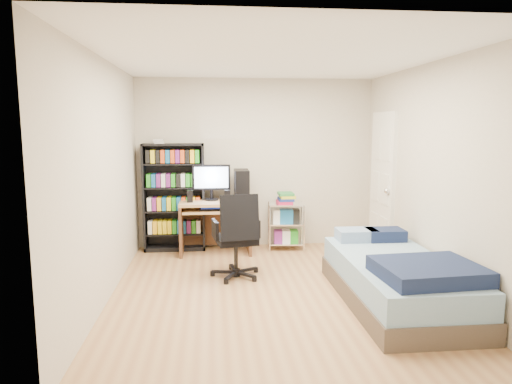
{
  "coord_description": "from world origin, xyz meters",
  "views": [
    {
      "loc": [
        -0.65,
        -4.79,
        1.81
      ],
      "look_at": [
        -0.15,
        0.4,
        1.05
      ],
      "focal_mm": 32.0,
      "sensor_mm": 36.0,
      "label": 1
    }
  ],
  "objects": [
    {
      "name": "room",
      "position": [
        0.0,
        0.0,
        1.25
      ],
      "size": [
        3.58,
        4.08,
        2.58
      ],
      "color": "#AB8155",
      "rests_on": "ground"
    },
    {
      "name": "media_shelf",
      "position": [
        -1.2,
        1.84,
        0.8
      ],
      "size": [
        0.88,
        0.29,
        1.62
      ],
      "color": "black",
      "rests_on": "room"
    },
    {
      "name": "computer_desk",
      "position": [
        -0.51,
        1.66,
        0.68
      ],
      "size": [
        1.0,
        0.58,
        1.26
      ],
      "color": "tan",
      "rests_on": "room"
    },
    {
      "name": "office_chair",
      "position": [
        -0.37,
        0.49,
        0.33
      ],
      "size": [
        0.71,
        0.71,
        1.04
      ],
      "rotation": [
        0.0,
        0.0,
        0.16
      ],
      "color": "black",
      "rests_on": "room"
    },
    {
      "name": "wire_cart",
      "position": [
        0.43,
        1.72,
        0.55
      ],
      "size": [
        0.55,
        0.42,
        0.84
      ],
      "rotation": [
        0.0,
        0.0,
        -0.09
      ],
      "color": "white",
      "rests_on": "room"
    },
    {
      "name": "bed",
      "position": [
        1.22,
        -0.47,
        0.26
      ],
      "size": [
        1.03,
        2.07,
        0.59
      ],
      "color": "#4E423A",
      "rests_on": "room"
    },
    {
      "name": "door",
      "position": [
        1.72,
        1.35,
        1.0
      ],
      "size": [
        0.12,
        0.8,
        2.0
      ],
      "color": "white",
      "rests_on": "room"
    }
  ]
}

